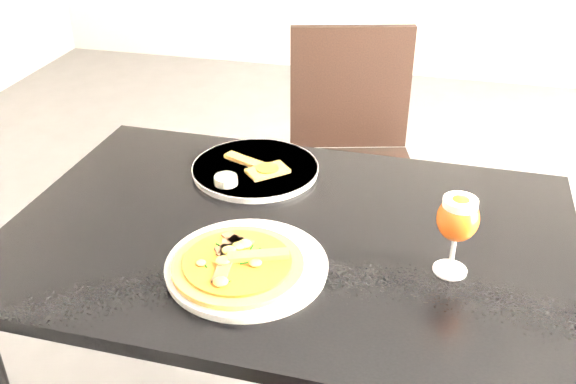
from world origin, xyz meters
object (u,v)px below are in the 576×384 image
(dining_table, at_px, (289,264))
(beer_glass, at_px, (458,219))
(chair_far, at_px, (351,158))
(pizza, at_px, (238,264))

(dining_table, relative_size, beer_glass, 7.34)
(dining_table, xyz_separation_m, beer_glass, (0.34, -0.06, 0.21))
(chair_far, bearing_deg, dining_table, -106.19)
(pizza, bearing_deg, beer_glass, 15.12)
(chair_far, bearing_deg, pizza, -109.32)
(beer_glass, bearing_deg, chair_far, 109.64)
(beer_glass, bearing_deg, pizza, -164.88)
(chair_far, distance_m, beer_glass, 1.01)
(dining_table, distance_m, chair_far, 0.84)
(chair_far, relative_size, beer_glass, 5.60)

